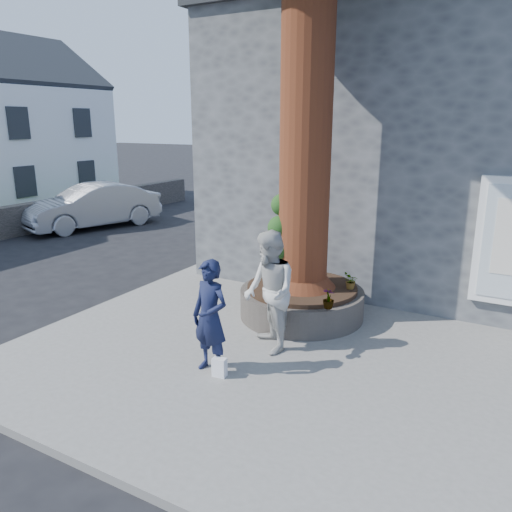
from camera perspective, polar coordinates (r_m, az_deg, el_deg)
The scene contains 13 objects.
ground at distance 8.36m, azimuth -5.73°, elevation -11.05°, with size 120.00×120.00×0.00m, color black.
pavement at distance 8.47m, azimuth 6.74°, elevation -10.25°, with size 9.00×8.00×0.12m, color slate.
yellow_line at distance 10.91m, azimuth -15.97°, elevation -5.15°, with size 0.10×30.00×0.01m, color yellow.
stone_shop at distance 13.44m, azimuth 21.81°, elevation 11.90°, with size 10.30×8.30×6.30m.
planter at distance 9.44m, azimuth 5.23°, elevation -5.16°, with size 2.30×2.30×0.60m.
man at distance 7.24m, azimuth -5.26°, elevation -6.96°, with size 0.62×0.40×1.69m, color #131936.
woman at distance 7.84m, azimuth 1.53°, elevation -4.14°, with size 0.94×0.74×1.94m, color #BBB9B3.
shopping_bag at distance 7.36m, azimuth -4.20°, elevation -12.56°, with size 0.20×0.12×0.28m, color white.
car_silver at distance 18.62m, azimuth -18.20°, elevation 5.45°, with size 1.64×4.69×1.55m, color #96989D.
plant_a at distance 10.36m, azimuth 2.95°, elevation -0.29°, with size 0.21×0.15×0.41m, color gray.
plant_b at distance 9.03m, azimuth 1.76°, elevation -2.71°, with size 0.21×0.20×0.38m, color gray.
plant_c at distance 8.23m, azimuth 8.29°, elevation -4.83°, with size 0.19×0.19×0.34m, color gray.
plant_d at distance 9.22m, azimuth 10.77°, elevation -2.84°, with size 0.27×0.24×0.31m, color gray.
Camera 1 is at (4.36, -6.10, 3.69)m, focal length 35.00 mm.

